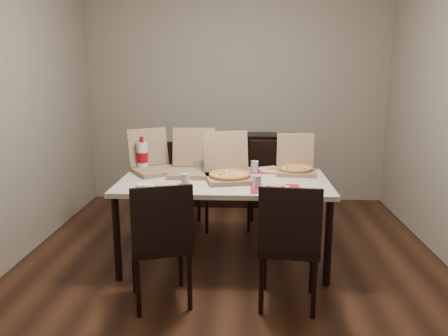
% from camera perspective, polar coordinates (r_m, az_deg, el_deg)
% --- Properties ---
extents(ground, '(3.80, 4.00, 0.02)m').
position_cam_1_polar(ground, '(3.99, 0.91, -12.35)').
color(ground, '#3C2112').
rests_on(ground, ground).
extents(room_walls, '(3.84, 4.02, 2.62)m').
position_cam_1_polar(room_walls, '(4.05, 1.21, 13.45)').
color(room_walls, gray).
rests_on(room_walls, ground).
extents(sideboard, '(1.50, 0.40, 0.90)m').
position_cam_1_polar(sideboard, '(5.53, 1.53, -0.16)').
color(sideboard, black).
rests_on(sideboard, ground).
extents(dining_table, '(1.80, 1.00, 0.75)m').
position_cam_1_polar(dining_table, '(3.82, -0.00, -2.44)').
color(dining_table, beige).
rests_on(dining_table, ground).
extents(chair_near_left, '(0.53, 0.53, 0.93)m').
position_cam_1_polar(chair_near_left, '(3.15, -8.24, -9.23)').
color(chair_near_left, black).
rests_on(chair_near_left, ground).
extents(chair_near_right, '(0.46, 0.46, 0.93)m').
position_cam_1_polar(chair_near_right, '(3.12, 8.48, -9.46)').
color(chair_near_right, black).
rests_on(chair_near_right, ground).
extents(chair_far_left, '(0.53, 0.53, 0.93)m').
position_cam_1_polar(chair_far_left, '(4.69, -5.18, -1.78)').
color(chair_far_left, black).
rests_on(chair_far_left, ground).
extents(chair_far_right, '(0.46, 0.46, 0.93)m').
position_cam_1_polar(chair_far_right, '(4.75, 5.76, -1.62)').
color(chair_far_right, black).
rests_on(chair_far_right, ground).
extents(setting_near_left, '(0.47, 0.30, 0.11)m').
position_cam_1_polar(setting_near_left, '(3.55, -7.61, -2.28)').
color(setting_near_left, red).
rests_on(setting_near_left, dining_table).
extents(setting_near_right, '(0.46, 0.30, 0.11)m').
position_cam_1_polar(setting_near_right, '(3.50, 6.06, -2.40)').
color(setting_near_right, red).
rests_on(setting_near_right, dining_table).
extents(setting_far_left, '(0.48, 0.30, 0.11)m').
position_cam_1_polar(setting_far_left, '(4.17, -5.59, 0.04)').
color(setting_far_left, red).
rests_on(setting_far_left, dining_table).
extents(setting_far_right, '(0.48, 0.30, 0.11)m').
position_cam_1_polar(setting_far_right, '(4.12, 5.62, -0.10)').
color(setting_far_right, red).
rests_on(setting_far_right, dining_table).
extents(napkin_loose, '(0.16, 0.16, 0.02)m').
position_cam_1_polar(napkin_loose, '(3.71, 1.82, -1.70)').
color(napkin_loose, white).
rests_on(napkin_loose, dining_table).
extents(pizza_box_center, '(0.48, 0.52, 0.40)m').
position_cam_1_polar(pizza_box_center, '(3.76, 0.66, -0.66)').
color(pizza_box_center, '#82644B').
rests_on(pizza_box_center, dining_table).
extents(pizza_box_right, '(0.37, 0.41, 0.35)m').
position_cam_1_polar(pizza_box_right, '(4.08, 9.29, 0.16)').
color(pizza_box_right, '#82644B').
rests_on(pizza_box_right, dining_table).
extents(pizza_box_left, '(0.56, 0.57, 0.39)m').
position_cam_1_polar(pizza_box_left, '(4.11, -9.06, 0.34)').
color(pizza_box_left, '#82644B').
rests_on(pizza_box_left, dining_table).
extents(pizza_box_extra, '(0.40, 0.45, 0.40)m').
position_cam_1_polar(pizza_box_extra, '(3.99, -4.16, 0.11)').
color(pizza_box_extra, '#82644B').
rests_on(pizza_box_extra, dining_table).
extents(faina_plate, '(0.26, 0.26, 0.03)m').
position_cam_1_polar(faina_plate, '(3.92, -3.95, -0.86)').
color(faina_plate, black).
rests_on(faina_plate, dining_table).
extents(dip_bowl, '(0.15, 0.15, 0.03)m').
position_cam_1_polar(dip_bowl, '(4.02, 1.64, -0.47)').
color(dip_bowl, white).
rests_on(dip_bowl, dining_table).
extents(soda_bottle, '(0.11, 0.11, 0.32)m').
position_cam_1_polar(soda_bottle, '(4.16, -10.63, 1.49)').
color(soda_bottle, silver).
rests_on(soda_bottle, dining_table).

